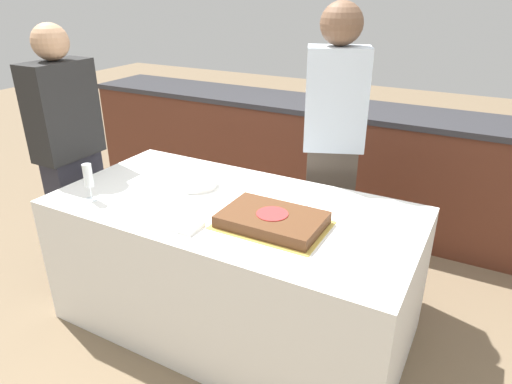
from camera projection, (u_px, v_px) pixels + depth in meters
ground_plane at (235, 321)px, 2.60m from camera, size 14.00×14.00×0.00m
back_counter at (333, 162)px, 3.64m from camera, size 4.40×0.58×0.92m
dining_table at (233, 266)px, 2.45m from camera, size 1.85×0.92×0.74m
cake at (272, 220)px, 2.08m from camera, size 0.50×0.34×0.06m
plate_stack at (197, 183)px, 2.50m from camera, size 0.22×0.22×0.04m
wine_glass at (88, 177)px, 2.30m from camera, size 0.07×0.07×0.19m
side_plate_near_cake at (297, 199)px, 2.34m from camera, size 0.17×0.17×0.00m
utensil_pile at (183, 225)px, 2.08m from camera, size 0.16×0.12×0.02m
person_cutting_cake at (333, 146)px, 2.66m from camera, size 0.39×0.31×1.68m
person_seated_left at (70, 155)px, 2.77m from camera, size 0.20×0.40×1.57m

